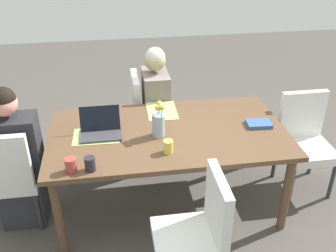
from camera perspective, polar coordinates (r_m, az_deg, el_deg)
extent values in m
plane|color=#4C4742|center=(3.56, 0.00, -11.13)|extent=(10.00, 10.00, 0.00)
cube|color=brown|center=(3.14, 0.00, -1.11)|extent=(1.90, 1.05, 0.04)
cylinder|color=brown|center=(3.90, 11.73, -1.47)|extent=(0.07, 0.07, 0.70)
cylinder|color=brown|center=(3.71, -14.52, -3.58)|extent=(0.07, 0.07, 0.70)
cylinder|color=brown|center=(3.24, 16.92, -9.50)|extent=(0.07, 0.07, 0.70)
cylinder|color=brown|center=(3.01, -15.70, -12.79)|extent=(0.07, 0.07, 0.70)
cube|color=silver|center=(3.41, -21.77, -6.95)|extent=(0.44, 0.44, 0.08)
cube|color=silver|center=(3.12, -23.29, -5.07)|extent=(0.42, 0.06, 0.45)
cylinder|color=#333338|center=(3.65, -17.67, -7.90)|extent=(0.04, 0.04, 0.37)
cylinder|color=#333338|center=(3.36, -18.44, -11.81)|extent=(0.04, 0.04, 0.37)
cube|color=#2D2D33|center=(3.51, -20.25, -9.35)|extent=(0.34, 0.36, 0.45)
cube|color=#232328|center=(3.24, -21.69, -2.76)|extent=(0.40, 0.24, 0.50)
sphere|color=#E48B7E|center=(3.08, -22.95, 3.08)|extent=(0.20, 0.20, 0.20)
sphere|color=black|center=(3.06, -23.05, 3.58)|extent=(0.19, 0.19, 0.19)
cube|color=silver|center=(3.99, -1.87, 0.92)|extent=(0.44, 0.44, 0.08)
cube|color=silver|center=(3.85, -4.74, 4.17)|extent=(0.06, 0.42, 0.45)
cylinder|color=#333338|center=(4.29, 0.39, -0.33)|extent=(0.04, 0.04, 0.37)
cylinder|color=#333338|center=(3.97, 1.26, -3.03)|extent=(0.04, 0.04, 0.37)
cylinder|color=#333338|center=(4.25, -4.68, -0.72)|extent=(0.04, 0.04, 0.37)
cylinder|color=#333338|center=(3.93, -4.22, -3.48)|extent=(0.04, 0.04, 0.37)
cube|color=#2D2D33|center=(4.03, -1.72, -1.79)|extent=(0.36, 0.34, 0.45)
cube|color=slate|center=(3.80, -1.82, 4.33)|extent=(0.24, 0.40, 0.50)
sphere|color=tan|center=(3.66, -1.91, 9.57)|extent=(0.20, 0.20, 0.20)
sphere|color=beige|center=(3.65, -1.92, 10.01)|extent=(0.19, 0.19, 0.19)
cube|color=silver|center=(3.71, 19.60, -3.37)|extent=(0.44, 0.44, 0.08)
cube|color=silver|center=(3.73, 19.01, 1.62)|extent=(0.42, 0.06, 0.45)
cylinder|color=#333338|center=(3.79, 22.86, -7.46)|extent=(0.04, 0.04, 0.37)
cylinder|color=#333338|center=(3.62, 17.62, -8.28)|extent=(0.04, 0.04, 0.37)
cylinder|color=#333338|center=(4.05, 20.30, -4.34)|extent=(0.04, 0.04, 0.37)
cylinder|color=#333338|center=(3.89, 15.34, -4.94)|extent=(0.04, 0.04, 0.37)
cube|color=silver|center=(2.66, 2.84, -16.48)|extent=(0.44, 0.44, 0.08)
cube|color=silver|center=(2.51, 7.34, -11.69)|extent=(0.06, 0.42, 0.45)
cylinder|color=#333338|center=(2.93, -1.85, -17.30)|extent=(0.04, 0.04, 0.37)
cylinder|color=#333338|center=(2.98, 5.72, -16.42)|extent=(0.04, 0.04, 0.37)
cylinder|color=#8EA8B7|center=(3.03, -1.41, 0.10)|extent=(0.10, 0.10, 0.18)
sphere|color=gold|center=(2.96, -1.50, 2.68)|extent=(0.05, 0.05, 0.05)
cylinder|color=#477A3D|center=(2.97, -1.50, 2.16)|extent=(0.01, 0.01, 0.06)
sphere|color=gold|center=(2.93, -0.93, 2.74)|extent=(0.05, 0.05, 0.05)
cylinder|color=#477A3D|center=(2.95, -0.92, 2.09)|extent=(0.01, 0.01, 0.07)
sphere|color=gold|center=(2.97, -1.25, 3.27)|extent=(0.05, 0.05, 0.05)
cylinder|color=#477A3D|center=(2.99, -1.24, 2.57)|extent=(0.01, 0.01, 0.08)
cube|color=#9EBC66|center=(3.11, -10.46, -1.45)|extent=(0.37, 0.27, 0.00)
cube|color=#9EBC66|center=(3.44, -0.97, 2.26)|extent=(0.27, 0.37, 0.00)
cube|color=#38383D|center=(3.11, -9.78, -1.25)|extent=(0.32, 0.22, 0.02)
cube|color=black|center=(3.13, -9.95, 1.12)|extent=(0.31, 0.07, 0.19)
cylinder|color=#DBC64C|center=(2.84, 0.03, -3.03)|extent=(0.07, 0.07, 0.10)
cylinder|color=#232328|center=(2.71, -11.35, -5.46)|extent=(0.07, 0.07, 0.10)
cylinder|color=#AD3D38|center=(2.73, -14.04, -5.56)|extent=(0.08, 0.08, 0.10)
cube|color=#335693|center=(3.29, 13.15, 0.32)|extent=(0.21, 0.15, 0.03)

